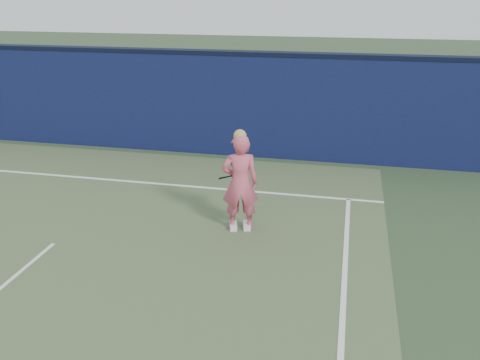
# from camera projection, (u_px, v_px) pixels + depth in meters

# --- Properties ---
(ground) EXTENTS (80.00, 80.00, 0.00)m
(ground) POSITION_uv_depth(u_px,v_px,m) (17.00, 275.00, 7.60)
(ground) COLOR #2F4128
(ground) RESTS_ON ground
(backstop_wall) EXTENTS (24.00, 0.40, 2.50)m
(backstop_wall) POSITION_uv_depth(u_px,v_px,m) (164.00, 103.00, 13.08)
(backstop_wall) COLOR #0C1636
(backstop_wall) RESTS_ON ground
(wall_cap) EXTENTS (24.00, 0.42, 0.10)m
(wall_cap) POSITION_uv_depth(u_px,v_px,m) (162.00, 51.00, 12.62)
(wall_cap) COLOR black
(wall_cap) RESTS_ON backstop_wall
(player) EXTENTS (0.73, 0.57, 1.83)m
(player) POSITION_uv_depth(u_px,v_px,m) (240.00, 183.00, 8.76)
(player) COLOR #CD5068
(player) RESTS_ON ground
(racket) EXTENTS (0.52, 0.14, 0.28)m
(racket) POSITION_uv_depth(u_px,v_px,m) (238.00, 175.00, 9.15)
(racket) COLOR black
(racket) RESTS_ON ground
(court_lines) EXTENTS (11.00, 12.04, 0.01)m
(court_lines) POSITION_uv_depth(u_px,v_px,m) (3.00, 286.00, 7.29)
(court_lines) COLOR white
(court_lines) RESTS_ON court_surface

